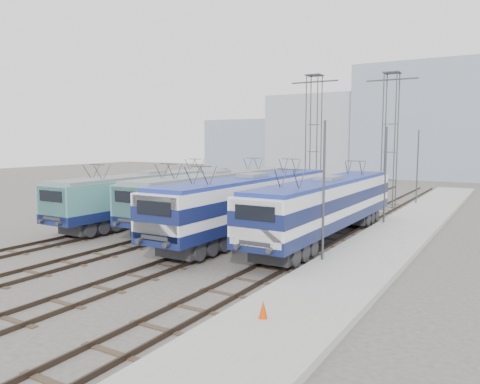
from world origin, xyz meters
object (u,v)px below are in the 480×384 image
locomotive_far_right (326,203)px  catenary_tower_east (390,134)px  locomotive_far_left (151,193)px  locomotive_center_left (215,193)px  mast_front (324,194)px  locomotive_center_right (251,200)px  mast_mid (385,177)px  mast_rear (417,168)px  catenary_tower_west (314,134)px  safety_cone (263,309)px

locomotive_far_right → catenary_tower_east: catenary_tower_east is taller
locomotive_far_left → locomotive_center_left: 4.86m
mast_front → locomotive_far_right: bearing=108.8°
locomotive_center_left → mast_front: bearing=-32.3°
locomotive_center_right → mast_front: size_ratio=2.65×
locomotive_far_right → mast_front: mast_front is taller
locomotive_far_right → mast_mid: 6.91m
locomotive_far_right → mast_rear: 18.68m
locomotive_center_right → catenary_tower_east: size_ratio=1.55×
locomotive_center_left → mast_front: size_ratio=2.58×
locomotive_far_left → catenary_tower_west: catenary_tower_west is taller
locomotive_center_left → mast_mid: mast_mid is taller
mast_front → locomotive_center_right: bearing=146.6°
locomotive_center_left → catenary_tower_west: (2.25, 13.13, 4.39)m
locomotive_far_right → locomotive_far_left: bearing=-178.3°
locomotive_far_left → locomotive_center_left: (4.50, 1.83, 0.05)m
mast_mid → safety_cone: 20.37m
locomotive_far_left → locomotive_center_left: locomotive_center_left is taller
locomotive_center_right → locomotive_far_right: size_ratio=1.02×
catenary_tower_west → locomotive_far_left: bearing=-114.3°
locomotive_center_right → catenary_tower_east: bearing=76.6°
locomotive_center_right → mast_front: (6.35, -4.19, 1.14)m
locomotive_center_right → locomotive_center_left: bearing=149.2°
locomotive_center_left → catenary_tower_east: size_ratio=1.51×
mast_mid → locomotive_far_right: bearing=-105.8°
mast_mid → mast_rear: bearing=90.0°
locomotive_center_left → mast_rear: bearing=57.6°
locomotive_far_right → catenary_tower_west: catenary_tower_west is taller
catenary_tower_west → mast_front: catenary_tower_west is taller
catenary_tower_east → mast_mid: 10.69m
locomotive_center_right → locomotive_far_right: bearing=15.6°
locomotive_far_left → catenary_tower_west: bearing=65.7°
locomotive_center_left → mast_mid: (10.85, 5.13, 1.25)m
safety_cone → mast_rear: bearing=91.9°
catenary_tower_east → mast_front: catenary_tower_east is taller
catenary_tower_west → mast_front: (8.60, -20.00, -3.14)m
mast_front → locomotive_center_left: bearing=147.7°
catenary_tower_west → mast_rear: (8.60, 4.00, -3.14)m
mast_rear → safety_cone: (1.06, -32.14, -2.90)m
catenary_tower_east → mast_front: size_ratio=1.71×
mast_rear → catenary_tower_east: bearing=-136.4°
catenary_tower_west → mast_rear: bearing=24.9°
locomotive_center_right → locomotive_far_left: bearing=174.6°
locomotive_center_right → catenary_tower_west: catenary_tower_west is taller
safety_cone → catenary_tower_west: bearing=109.0°
locomotive_far_right → catenary_tower_east: 17.11m
locomotive_center_left → mast_rear: size_ratio=2.58×
catenary_tower_west → mast_mid: size_ratio=1.71×
locomotive_center_right → mast_mid: (6.35, 7.81, 1.14)m
locomotive_far_right → mast_mid: mast_mid is taller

